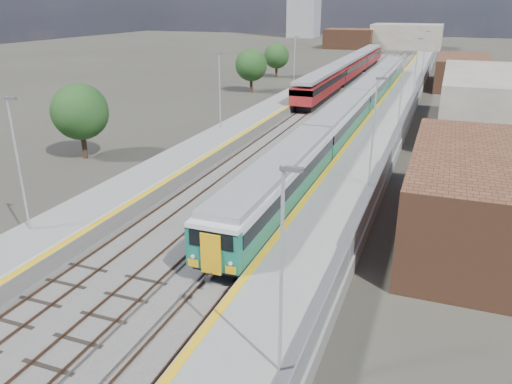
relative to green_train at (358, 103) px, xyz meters
The scene contains 11 objects.
ground 4.39m from the green_train, 113.22° to the left, with size 320.00×320.00×0.00m, color #47443A.
ballast_bed 7.39m from the green_train, 122.02° to the left, with size 10.50×155.00×0.06m, color #565451.
tracks 8.55m from the green_train, 112.33° to the left, with size 8.96×160.00×0.17m.
platform_right 7.27m from the green_train, 57.73° to the left, with size 4.70×155.00×8.52m.
platform_left 12.24m from the green_train, 150.42° to the left, with size 4.30×155.00×8.52m.
buildings 94.55m from the green_train, 102.03° to the left, with size 72.00×185.50×40.00m.
green_train is the anchor object (origin of this frame).
red_train 32.25m from the green_train, 102.54° to the left, with size 3.05×61.76×3.85m.
tree_a 30.82m from the green_train, 130.61° to the right, with size 4.88×4.88×6.61m.
tree_b 23.64m from the green_train, 142.65° to the left, with size 4.84×4.84×6.55m.
tree_c 37.24m from the green_train, 123.08° to the left, with size 4.54×4.54×6.16m.
Camera 1 is at (10.79, -11.41, 13.01)m, focal length 35.00 mm.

